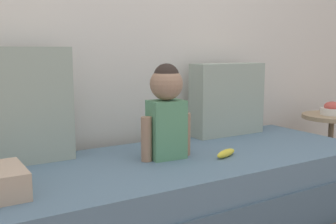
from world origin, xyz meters
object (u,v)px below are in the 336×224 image
Objects in this scene: throw_pillow_right at (227,99)px; side_table at (331,128)px; toddler at (166,108)px; banana at (226,153)px; fruit_bowl at (332,109)px; couch at (167,194)px; throw_pillow_left at (17,106)px.

throw_pillow_right is 1.12× the size of side_table.
toddler is 1.59m from side_table.
fruit_bowl is (1.27, 0.29, 0.10)m from banana.
side_table is 0.14m from fruit_bowl.
fruit_bowl is at bearing 12.86° from banana.
couch is 4.91× the size of toddler.
toddler is (0.01, 0.02, 0.46)m from couch.
couch is at bearing -174.05° from side_table.
throw_pillow_right is (0.68, 0.33, 0.43)m from couch.
throw_pillow_left reaches higher than fruit_bowl.
throw_pillow_left reaches higher than side_table.
throw_pillow_left is at bearing 175.68° from fruit_bowl.
toddler is 2.94× the size of banana.
fruit_bowl is at bearing 5.95° from couch.
throw_pillow_left is 1.10m from banana.
toddler is (0.68, -0.31, -0.03)m from throw_pillow_left.
toddler is 1.57m from fruit_bowl.
fruit_bowl is at bearing 3.58° from side_table.
couch is 4.20× the size of throw_pillow_left.
fruit_bowl is (1.55, 0.14, -0.14)m from toddler.
side_table is (1.27, 0.29, -0.04)m from banana.
throw_pillow_left is (-0.68, 0.33, 0.49)m from couch.
fruit_bowl is (0.00, 0.00, 0.14)m from side_table.
throw_pillow_left is at bearing 154.57° from banana.
side_table is (2.24, -0.17, -0.31)m from throw_pillow_left.
side_table is 2.66× the size of fruit_bowl.
throw_pillow_right reaches higher than side_table.
side_table is (1.56, 0.16, 0.17)m from couch.
throw_pillow_left is 0.75m from toddler.
couch is at bearing -26.18° from throw_pillow_left.
side_table is at bearing -176.42° from fruit_bowl.
couch is 0.38m from banana.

